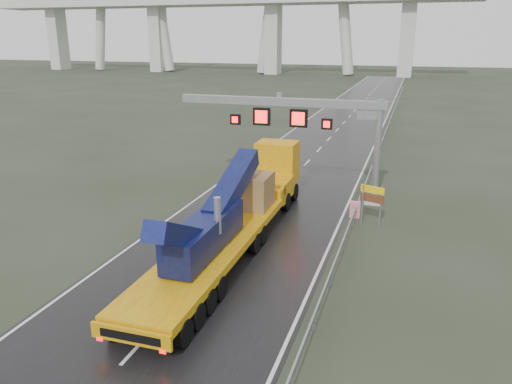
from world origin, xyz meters
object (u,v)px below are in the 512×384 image
(sign_gantry, at_px, (309,120))
(striped_barrier, at_px, (355,210))
(heavy_haul_truck, at_px, (243,204))
(exit_sign_pair, at_px, (372,198))

(sign_gantry, xyz_separation_m, striped_barrier, (3.90, -3.32, -5.08))
(heavy_haul_truck, xyz_separation_m, exit_sign_pair, (6.96, 3.77, -0.09))
(exit_sign_pair, xyz_separation_m, striped_barrier, (-1.10, 1.31, -1.31))
(exit_sign_pair, height_order, striped_barrier, exit_sign_pair)
(striped_barrier, bearing_deg, sign_gantry, 144.05)
(sign_gantry, xyz_separation_m, heavy_haul_truck, (-1.96, -8.41, -3.69))
(heavy_haul_truck, xyz_separation_m, striped_barrier, (5.86, 5.08, -1.40))
(sign_gantry, height_order, striped_barrier, sign_gantry)
(sign_gantry, distance_m, exit_sign_pair, 7.79)
(striped_barrier, bearing_deg, heavy_haul_truck, -134.53)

